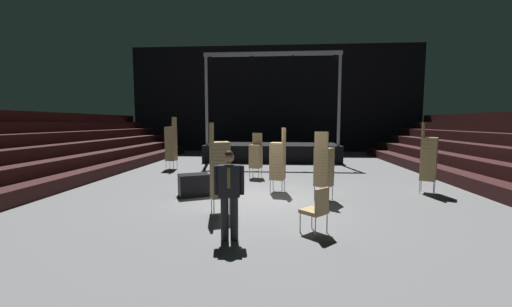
{
  "coord_description": "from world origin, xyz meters",
  "views": [
    {
      "loc": [
        0.39,
        -9.06,
        2.23
      ],
      "look_at": [
        -0.21,
        -0.91,
        1.4
      ],
      "focal_mm": 21.74,
      "sensor_mm": 36.0,
      "label": 1
    }
  ],
  "objects_px": {
    "chair_stack_rear_left": "(429,158)",
    "loose_chair_near_man": "(317,208)",
    "chair_stack_front_left": "(324,166)",
    "chair_stack_mid_centre": "(256,156)",
    "equipment_road_case": "(194,185)",
    "man_with_tie": "(229,190)",
    "chair_stack_mid_left": "(171,143)",
    "chair_stack_front_right": "(278,160)",
    "chair_stack_mid_right": "(220,169)",
    "stage_riser": "(272,150)"
  },
  "relations": [
    {
      "from": "chair_stack_rear_left",
      "to": "loose_chair_near_man",
      "type": "xyz_separation_m",
      "value": [
        -3.92,
        -3.91,
        -0.58
      ]
    },
    {
      "from": "chair_stack_front_left",
      "to": "chair_stack_rear_left",
      "type": "xyz_separation_m",
      "value": [
        3.4,
        1.14,
        0.13
      ]
    },
    {
      "from": "chair_stack_mid_centre",
      "to": "equipment_road_case",
      "type": "distance_m",
      "value": 3.63
    },
    {
      "from": "man_with_tie",
      "to": "loose_chair_near_man",
      "type": "height_order",
      "value": "man_with_tie"
    },
    {
      "from": "chair_stack_mid_left",
      "to": "chair_stack_mid_centre",
      "type": "xyz_separation_m",
      "value": [
        4.19,
        -2.07,
        -0.34
      ]
    },
    {
      "from": "chair_stack_front_left",
      "to": "chair_stack_mid_centre",
      "type": "relative_size",
      "value": 1.09
    },
    {
      "from": "man_with_tie",
      "to": "chair_stack_mid_centre",
      "type": "bearing_deg",
      "value": -95.46
    },
    {
      "from": "man_with_tie",
      "to": "equipment_road_case",
      "type": "bearing_deg",
      "value": -70.02
    },
    {
      "from": "chair_stack_front_right",
      "to": "equipment_road_case",
      "type": "distance_m",
      "value": 2.72
    },
    {
      "from": "chair_stack_mid_right",
      "to": "stage_riser",
      "type": "bearing_deg",
      "value": 153.58
    },
    {
      "from": "man_with_tie",
      "to": "chair_stack_mid_right",
      "type": "distance_m",
      "value": 1.77
    },
    {
      "from": "man_with_tie",
      "to": "equipment_road_case",
      "type": "height_order",
      "value": "man_with_tie"
    },
    {
      "from": "chair_stack_front_left",
      "to": "equipment_road_case",
      "type": "relative_size",
      "value": 2.18
    },
    {
      "from": "chair_stack_front_right",
      "to": "chair_stack_mid_right",
      "type": "height_order",
      "value": "chair_stack_mid_right"
    },
    {
      "from": "chair_stack_front_right",
      "to": "chair_stack_mid_centre",
      "type": "relative_size",
      "value": 1.14
    },
    {
      "from": "chair_stack_mid_right",
      "to": "equipment_road_case",
      "type": "xyz_separation_m",
      "value": [
        -1.13,
        1.76,
        -0.78
      ]
    },
    {
      "from": "chair_stack_front_left",
      "to": "chair_stack_front_right",
      "type": "xyz_separation_m",
      "value": [
        -1.31,
        0.95,
        0.04
      ]
    },
    {
      "from": "equipment_road_case",
      "to": "loose_chair_near_man",
      "type": "height_order",
      "value": "loose_chair_near_man"
    },
    {
      "from": "man_with_tie",
      "to": "loose_chair_near_man",
      "type": "bearing_deg",
      "value": -170.47
    },
    {
      "from": "chair_stack_mid_centre",
      "to": "stage_riser",
      "type": "bearing_deg",
      "value": -79.69
    },
    {
      "from": "stage_riser",
      "to": "man_with_tie",
      "type": "relative_size",
      "value": 4.46
    },
    {
      "from": "chair_stack_mid_left",
      "to": "chair_stack_mid_right",
      "type": "bearing_deg",
      "value": -144.8
    },
    {
      "from": "chair_stack_front_right",
      "to": "chair_stack_mid_centre",
      "type": "height_order",
      "value": "chair_stack_front_right"
    },
    {
      "from": "chair_stack_front_right",
      "to": "chair_stack_mid_left",
      "type": "bearing_deg",
      "value": 61.31
    },
    {
      "from": "chair_stack_front_right",
      "to": "man_with_tie",
      "type": "bearing_deg",
      "value": -179.07
    },
    {
      "from": "chair_stack_front_left",
      "to": "loose_chair_near_man",
      "type": "bearing_deg",
      "value": -66.77
    },
    {
      "from": "stage_riser",
      "to": "chair_stack_mid_centre",
      "type": "xyz_separation_m",
      "value": [
        -0.53,
        -5.88,
        0.32
      ]
    },
    {
      "from": "chair_stack_front_left",
      "to": "chair_stack_rear_left",
      "type": "relative_size",
      "value": 0.89
    },
    {
      "from": "loose_chair_near_man",
      "to": "chair_stack_mid_centre",
      "type": "bearing_deg",
      "value": 58.95
    },
    {
      "from": "equipment_road_case",
      "to": "chair_stack_mid_right",
      "type": "bearing_deg",
      "value": -57.26
    },
    {
      "from": "chair_stack_rear_left",
      "to": "chair_stack_mid_centre",
      "type": "bearing_deg",
      "value": -81.84
    },
    {
      "from": "chair_stack_mid_right",
      "to": "equipment_road_case",
      "type": "bearing_deg",
      "value": -168.22
    },
    {
      "from": "stage_riser",
      "to": "loose_chair_near_man",
      "type": "bearing_deg",
      "value": -84.54
    },
    {
      "from": "stage_riser",
      "to": "chair_stack_front_left",
      "type": "relative_size",
      "value": 3.88
    },
    {
      "from": "chair_stack_mid_centre",
      "to": "loose_chair_near_man",
      "type": "relative_size",
      "value": 1.9
    },
    {
      "from": "man_with_tie",
      "to": "chair_stack_mid_left",
      "type": "distance_m",
      "value": 9.66
    },
    {
      "from": "chair_stack_rear_left",
      "to": "equipment_road_case",
      "type": "xyz_separation_m",
      "value": [
        -7.24,
        -0.91,
        -0.78
      ]
    },
    {
      "from": "chair_stack_mid_right",
      "to": "equipment_road_case",
      "type": "height_order",
      "value": "chair_stack_mid_right"
    },
    {
      "from": "chair_stack_mid_centre",
      "to": "chair_stack_rear_left",
      "type": "bearing_deg",
      "value": 173.31
    },
    {
      "from": "man_with_tie",
      "to": "loose_chair_near_man",
      "type": "xyz_separation_m",
      "value": [
        1.69,
        0.45,
        -0.43
      ]
    },
    {
      "from": "stage_riser",
      "to": "chair_stack_front_left",
      "type": "distance_m",
      "value": 9.46
    },
    {
      "from": "chair_stack_front_right",
      "to": "loose_chair_near_man",
      "type": "distance_m",
      "value": 3.83
    },
    {
      "from": "chair_stack_front_left",
      "to": "chair_stack_mid_centre",
      "type": "height_order",
      "value": "chair_stack_front_left"
    },
    {
      "from": "chair_stack_front_left",
      "to": "chair_stack_front_right",
      "type": "bearing_deg",
      "value": 178.11
    },
    {
      "from": "chair_stack_front_right",
      "to": "stage_riser",
      "type": "bearing_deg",
      "value": 15.59
    },
    {
      "from": "stage_riser",
      "to": "chair_stack_front_right",
      "type": "bearing_deg",
      "value": -87.51
    },
    {
      "from": "chair_stack_mid_right",
      "to": "chair_stack_mid_centre",
      "type": "bearing_deg",
      "value": 153.16
    },
    {
      "from": "chair_stack_rear_left",
      "to": "equipment_road_case",
      "type": "bearing_deg",
      "value": -52.58
    },
    {
      "from": "loose_chair_near_man",
      "to": "man_with_tie",
      "type": "bearing_deg",
      "value": 148.69
    },
    {
      "from": "chair_stack_mid_left",
      "to": "chair_stack_mid_centre",
      "type": "bearing_deg",
      "value": -108.76
    }
  ]
}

